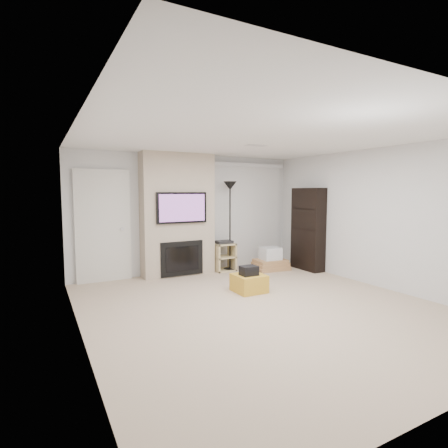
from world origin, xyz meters
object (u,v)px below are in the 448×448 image
floor_lamp (230,201)px  box_stack (270,261)px  bookshelf (308,229)px  av_stand (224,255)px  ottoman (249,283)px

floor_lamp → box_stack: (0.82, -0.38, -1.34)m
box_stack → bookshelf: bearing=-27.3°
av_stand → floor_lamp: bearing=-8.1°
av_stand → box_stack: size_ratio=0.84×
ottoman → bookshelf: (2.08, 0.86, 0.75)m
floor_lamp → bookshelf: size_ratio=1.08×
ottoman → av_stand: av_stand is taller
bookshelf → av_stand: bearing=155.4°
ottoman → box_stack: bearing=42.5°
box_stack → bookshelf: 1.09m
ottoman → floor_lamp: (0.53, 1.61, 1.38)m
av_stand → box_stack: bearing=-22.5°
ottoman → av_stand: bearing=76.5°
av_stand → box_stack: av_stand is taller
ottoman → floor_lamp: size_ratio=0.26×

